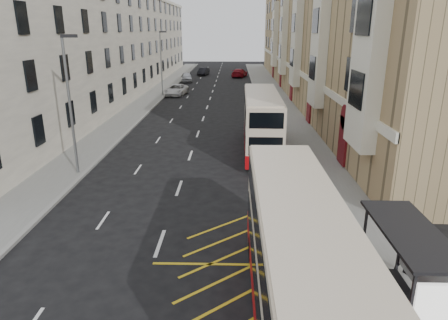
{
  "coord_description": "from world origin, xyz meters",
  "views": [
    {
      "loc": [
        3.01,
        -10.5,
        8.43
      ],
      "look_at": [
        2.52,
        9.17,
        1.94
      ],
      "focal_mm": 32.0,
      "sensor_mm": 36.0,
      "label": 1
    }
  ],
  "objects_px": {
    "double_decker_rear": "(262,122)",
    "white_van": "(176,90)",
    "car_silver": "(187,77)",
    "car_red": "(239,73)",
    "bus_shelter": "(418,259)",
    "pedestrian_far": "(328,218)",
    "double_decker_front": "(295,260)",
    "pedestrian_near": "(333,263)",
    "street_lamp_near": "(70,98)",
    "car_dark": "(203,71)",
    "street_lamp_far": "(161,60)",
    "pedestrian_mid": "(406,255)"
  },
  "relations": [
    {
      "from": "pedestrian_near",
      "to": "pedestrian_mid",
      "type": "distance_m",
      "value": 2.8
    },
    {
      "from": "double_decker_rear",
      "to": "pedestrian_far",
      "type": "height_order",
      "value": "double_decker_rear"
    },
    {
      "from": "car_red",
      "to": "pedestrian_near",
      "type": "bearing_deg",
      "value": 106.3
    },
    {
      "from": "double_decker_front",
      "to": "double_decker_rear",
      "type": "bearing_deg",
      "value": 89.24
    },
    {
      "from": "bus_shelter",
      "to": "car_red",
      "type": "distance_m",
      "value": 64.21
    },
    {
      "from": "pedestrian_near",
      "to": "street_lamp_far",
      "type": "bearing_deg",
      "value": -96.69
    },
    {
      "from": "double_decker_rear",
      "to": "car_red",
      "type": "bearing_deg",
      "value": 92.19
    },
    {
      "from": "bus_shelter",
      "to": "pedestrian_far",
      "type": "bearing_deg",
      "value": 107.69
    },
    {
      "from": "pedestrian_near",
      "to": "car_red",
      "type": "xyz_separation_m",
      "value": [
        -2.36,
        62.58,
        -0.27
      ]
    },
    {
      "from": "street_lamp_near",
      "to": "double_decker_front",
      "type": "relative_size",
      "value": 0.78
    },
    {
      "from": "pedestrian_near",
      "to": "car_dark",
      "type": "distance_m",
      "value": 66.02
    },
    {
      "from": "pedestrian_far",
      "to": "car_dark",
      "type": "distance_m",
      "value": 62.96
    },
    {
      "from": "double_decker_rear",
      "to": "car_dark",
      "type": "xyz_separation_m",
      "value": [
        -7.8,
        49.04,
        -1.41
      ]
    },
    {
      "from": "bus_shelter",
      "to": "double_decker_front",
      "type": "relative_size",
      "value": 0.41
    },
    {
      "from": "street_lamp_far",
      "to": "pedestrian_far",
      "type": "height_order",
      "value": "street_lamp_far"
    },
    {
      "from": "pedestrian_near",
      "to": "street_lamp_near",
      "type": "bearing_deg",
      "value": -64.63
    },
    {
      "from": "bus_shelter",
      "to": "street_lamp_far",
      "type": "bearing_deg",
      "value": 109.12
    },
    {
      "from": "car_silver",
      "to": "street_lamp_far",
      "type": "bearing_deg",
      "value": -103.16
    },
    {
      "from": "bus_shelter",
      "to": "car_dark",
      "type": "bearing_deg",
      "value": 99.46
    },
    {
      "from": "street_lamp_far",
      "to": "car_silver",
      "type": "relative_size",
      "value": 1.79
    },
    {
      "from": "pedestrian_far",
      "to": "white_van",
      "type": "height_order",
      "value": "pedestrian_far"
    },
    {
      "from": "street_lamp_far",
      "to": "pedestrian_far",
      "type": "bearing_deg",
      "value": -70.71
    },
    {
      "from": "double_decker_front",
      "to": "car_red",
      "type": "xyz_separation_m",
      "value": [
        -0.83,
        64.09,
        -1.34
      ]
    },
    {
      "from": "pedestrian_far",
      "to": "car_red",
      "type": "distance_m",
      "value": 59.48
    },
    {
      "from": "car_dark",
      "to": "pedestrian_far",
      "type": "bearing_deg",
      "value": -72.51
    },
    {
      "from": "double_decker_rear",
      "to": "white_van",
      "type": "height_order",
      "value": "double_decker_rear"
    },
    {
      "from": "double_decker_rear",
      "to": "double_decker_front",
      "type": "bearing_deg",
      "value": -89.63
    },
    {
      "from": "bus_shelter",
      "to": "pedestrian_near",
      "type": "height_order",
      "value": "bus_shelter"
    },
    {
      "from": "pedestrian_mid",
      "to": "car_dark",
      "type": "bearing_deg",
      "value": 108.54
    },
    {
      "from": "car_silver",
      "to": "car_dark",
      "type": "bearing_deg",
      "value": 71.0
    },
    {
      "from": "pedestrian_far",
      "to": "white_van",
      "type": "distance_m",
      "value": 39.86
    },
    {
      "from": "street_lamp_near",
      "to": "street_lamp_far",
      "type": "height_order",
      "value": "same"
    },
    {
      "from": "pedestrian_far",
      "to": "car_dark",
      "type": "xyz_separation_m",
      "value": [
        -9.66,
        62.21,
        -0.39
      ]
    },
    {
      "from": "bus_shelter",
      "to": "car_silver",
      "type": "distance_m",
      "value": 58.38
    },
    {
      "from": "street_lamp_near",
      "to": "pedestrian_mid",
      "type": "relative_size",
      "value": 5.02
    },
    {
      "from": "street_lamp_far",
      "to": "car_red",
      "type": "distance_m",
      "value": 24.31
    },
    {
      "from": "bus_shelter",
      "to": "car_silver",
      "type": "bearing_deg",
      "value": 103.08
    },
    {
      "from": "car_silver",
      "to": "car_red",
      "type": "height_order",
      "value": "car_silver"
    },
    {
      "from": "street_lamp_near",
      "to": "car_dark",
      "type": "height_order",
      "value": "street_lamp_near"
    },
    {
      "from": "double_decker_front",
      "to": "pedestrian_far",
      "type": "xyz_separation_m",
      "value": [
        2.04,
        4.67,
        -1.0
      ]
    },
    {
      "from": "double_decker_front",
      "to": "pedestrian_mid",
      "type": "height_order",
      "value": "double_decker_front"
    },
    {
      "from": "white_van",
      "to": "car_red",
      "type": "height_order",
      "value": "car_red"
    },
    {
      "from": "double_decker_front",
      "to": "pedestrian_near",
      "type": "height_order",
      "value": "double_decker_front"
    },
    {
      "from": "car_silver",
      "to": "pedestrian_far",
      "type": "bearing_deg",
      "value": -84.64
    },
    {
      "from": "double_decker_front",
      "to": "pedestrian_far",
      "type": "relative_size",
      "value": 5.45
    },
    {
      "from": "double_decker_rear",
      "to": "white_van",
      "type": "xyz_separation_m",
      "value": [
        -9.62,
        24.99,
        -1.41
      ]
    },
    {
      "from": "white_van",
      "to": "car_silver",
      "type": "xyz_separation_m",
      "value": [
        -0.25,
        14.05,
        0.05
      ]
    },
    {
      "from": "white_van",
      "to": "car_dark",
      "type": "height_order",
      "value": "car_dark"
    },
    {
      "from": "pedestrian_far",
      "to": "car_silver",
      "type": "xyz_separation_m",
      "value": [
        -11.73,
        52.22,
        -0.34
      ]
    },
    {
      "from": "pedestrian_mid",
      "to": "car_red",
      "type": "bearing_deg",
      "value": 102.83
    }
  ]
}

